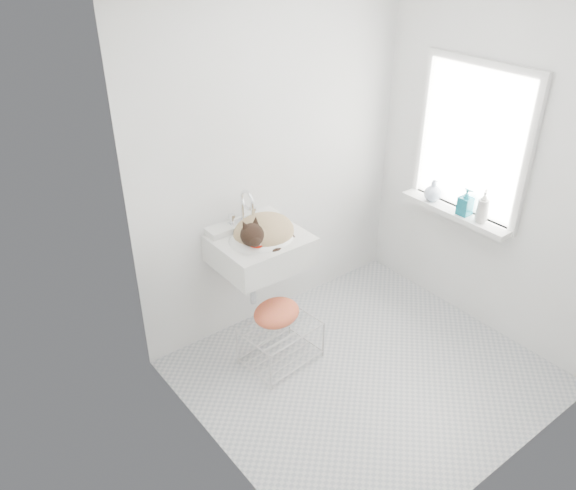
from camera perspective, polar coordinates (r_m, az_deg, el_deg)
floor at (r=4.04m, az=7.65°, el=-12.49°), size 2.20×2.00×0.02m
back_wall at (r=4.01m, az=-1.25°, el=8.67°), size 2.20×0.02×2.50m
right_wall at (r=4.14m, az=19.86°, el=7.56°), size 0.02×2.00×2.50m
left_wall at (r=2.72m, az=-7.27°, el=-2.80°), size 0.02×2.00×2.50m
window_glass at (r=4.20m, az=17.74°, el=9.69°), size 0.01×0.80×1.00m
window_frame at (r=4.19m, az=17.62°, el=9.66°), size 0.04×0.90×1.10m
windowsill at (r=4.34m, az=16.10°, el=3.10°), size 0.16×0.88×0.04m
sink at (r=3.82m, az=-2.80°, el=0.81°), size 0.60×0.52×0.24m
faucet at (r=3.89m, az=-4.39°, el=3.64°), size 0.22×0.15×0.22m
cat at (r=3.79m, az=-2.51°, el=1.30°), size 0.47×0.40×0.28m
wire_rack at (r=4.02m, az=-0.72°, el=-9.59°), size 0.52×0.39×0.29m
towel at (r=3.95m, az=-1.12°, el=-7.16°), size 0.37×0.28×0.14m
bottle_a at (r=4.22m, az=18.37°, el=2.19°), size 0.10×0.10×0.19m
bottle_b at (r=4.28m, az=16.87°, el=2.91°), size 0.09×0.09×0.20m
bottle_c at (r=4.43m, az=13.95°, el=4.29°), size 0.13×0.13×0.16m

